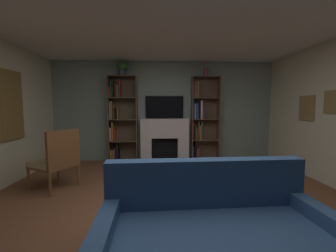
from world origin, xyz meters
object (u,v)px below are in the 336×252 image
at_px(tv, 164,107).
at_px(bookshelf_left, 120,120).
at_px(potted_plant, 122,68).
at_px(bookshelf_right, 201,120).
at_px(armchair, 57,159).
at_px(fireplace, 165,138).
at_px(couch, 214,236).
at_px(vase_with_flowers, 206,71).

relative_size(tv, bookshelf_left, 0.45).
height_order(tv, potted_plant, potted_plant).
relative_size(bookshelf_right, armchair, 2.12).
distance_m(tv, armchair, 2.79).
bearing_deg(potted_plant, fireplace, 1.11).
bearing_deg(couch, bookshelf_left, 110.94).
bearing_deg(tv, couch, -85.62).
relative_size(bookshelf_left, armchair, 2.12).
distance_m(fireplace, armchair, 2.58).
bearing_deg(armchair, couch, -41.19).
height_order(tv, vase_with_flowers, vase_with_flowers).
xyz_separation_m(tv, bookshelf_left, (-1.12, -0.09, -0.31)).
distance_m(tv, bookshelf_left, 1.16).
bearing_deg(bookshelf_left, potted_plant, -19.65).
height_order(bookshelf_left, bookshelf_right, same).
height_order(fireplace, tv, tv).
bearing_deg(couch, potted_plant, 109.92).
bearing_deg(potted_plant, armchair, -115.96).
bearing_deg(tv, bookshelf_left, -175.43).
bearing_deg(fireplace, vase_with_flowers, -1.13).
relative_size(potted_plant, couch, 0.18).
bearing_deg(potted_plant, couch, -70.08).
height_order(couch, armchair, armchair).
relative_size(tv, potted_plant, 2.71).
bearing_deg(vase_with_flowers, bookshelf_right, 149.52).
xyz_separation_m(bookshelf_right, vase_with_flowers, (0.09, -0.05, 1.23)).
relative_size(fireplace, armchair, 1.30).
xyz_separation_m(bookshelf_right, couch, (-0.65, -3.69, -0.76)).
bearing_deg(armchair, bookshelf_left, 66.74).
distance_m(bookshelf_left, potted_plant, 1.28).
xyz_separation_m(potted_plant, couch, (1.32, -3.64, -2.06)).
relative_size(fireplace, bookshelf_right, 0.61).
height_order(bookshelf_left, vase_with_flowers, vase_with_flowers).
bearing_deg(bookshelf_left, vase_with_flowers, -0.83).
bearing_deg(tv, potted_plant, -173.37).
bearing_deg(armchair, tv, 44.75).
relative_size(fireplace, bookshelf_left, 0.61).
relative_size(bookshelf_right, couch, 1.09).
xyz_separation_m(bookshelf_right, armchair, (-2.82, -1.80, -0.53)).
distance_m(bookshelf_left, armchair, 2.01).
distance_m(bookshelf_left, couch, 4.01).
bearing_deg(bookshelf_right, armchair, -147.54).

